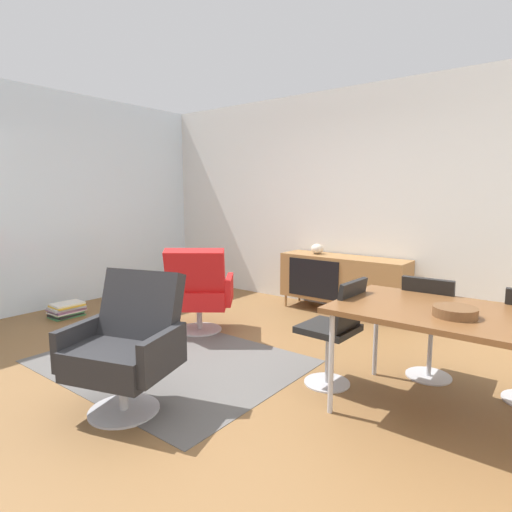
{
  "coord_description": "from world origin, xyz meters",
  "views": [
    {
      "loc": [
        2.27,
        -2.45,
        1.48
      ],
      "look_at": [
        -0.01,
        0.51,
        0.93
      ],
      "focal_mm": 29.56,
      "sensor_mm": 36.0,
      "label": 1
    }
  ],
  "objects_px": {
    "magazine_stack": "(67,310)",
    "side_table_round": "(157,298)",
    "lounge_chair_red": "(198,290)",
    "wooden_bowl_on_table": "(455,312)",
    "armchair_black_shell": "(128,343)",
    "dining_table": "(464,320)",
    "fruit_bowl": "(157,278)",
    "vase_cobalt": "(317,249)",
    "dining_chair_near_window": "(335,328)",
    "sideboard": "(343,279)",
    "dining_chair_back_left": "(430,323)"
  },
  "relations": [
    {
      "from": "dining_chair_near_window",
      "to": "armchair_black_shell",
      "type": "distance_m",
      "value": 1.53
    },
    {
      "from": "dining_table",
      "to": "lounge_chair_red",
      "type": "height_order",
      "value": "lounge_chair_red"
    },
    {
      "from": "magazine_stack",
      "to": "side_table_round",
      "type": "bearing_deg",
      "value": 20.85
    },
    {
      "from": "dining_table",
      "to": "fruit_bowl",
      "type": "xyz_separation_m",
      "value": [
        -3.18,
        0.14,
        -0.14
      ]
    },
    {
      "from": "magazine_stack",
      "to": "dining_chair_near_window",
      "type": "bearing_deg",
      "value": 4.94
    },
    {
      "from": "magazine_stack",
      "to": "wooden_bowl_on_table",
      "type": "bearing_deg",
      "value": 2.43
    },
    {
      "from": "dining_chair_near_window",
      "to": "magazine_stack",
      "type": "bearing_deg",
      "value": -175.06
    },
    {
      "from": "wooden_bowl_on_table",
      "to": "fruit_bowl",
      "type": "distance_m",
      "value": 3.16
    },
    {
      "from": "lounge_chair_red",
      "to": "magazine_stack",
      "type": "relative_size",
      "value": 2.38
    },
    {
      "from": "wooden_bowl_on_table",
      "to": "side_table_round",
      "type": "height_order",
      "value": "wooden_bowl_on_table"
    },
    {
      "from": "armchair_black_shell",
      "to": "fruit_bowl",
      "type": "relative_size",
      "value": 4.73
    },
    {
      "from": "vase_cobalt",
      "to": "fruit_bowl",
      "type": "xyz_separation_m",
      "value": [
        -1.04,
        -1.77,
        -0.23
      ]
    },
    {
      "from": "dining_chair_near_window",
      "to": "fruit_bowl",
      "type": "height_order",
      "value": "dining_chair_near_window"
    },
    {
      "from": "sideboard",
      "to": "dining_chair_back_left",
      "type": "relative_size",
      "value": 1.87
    },
    {
      "from": "wooden_bowl_on_table",
      "to": "fruit_bowl",
      "type": "relative_size",
      "value": 1.3
    },
    {
      "from": "dining_chair_near_window",
      "to": "lounge_chair_red",
      "type": "height_order",
      "value": "lounge_chair_red"
    },
    {
      "from": "sideboard",
      "to": "fruit_bowl",
      "type": "bearing_deg",
      "value": -128.68
    },
    {
      "from": "armchair_black_shell",
      "to": "vase_cobalt",
      "type": "bearing_deg",
      "value": 94.94
    },
    {
      "from": "vase_cobalt",
      "to": "dining_chair_back_left",
      "type": "bearing_deg",
      "value": -37.11
    },
    {
      "from": "dining_chair_back_left",
      "to": "lounge_chair_red",
      "type": "xyz_separation_m",
      "value": [
        -2.3,
        -0.29,
        -0.0
      ]
    },
    {
      "from": "dining_chair_back_left",
      "to": "magazine_stack",
      "type": "distance_m",
      "value": 4.11
    },
    {
      "from": "wooden_bowl_on_table",
      "to": "armchair_black_shell",
      "type": "relative_size",
      "value": 0.27
    },
    {
      "from": "sideboard",
      "to": "dining_chair_near_window",
      "type": "height_order",
      "value": "dining_chair_near_window"
    },
    {
      "from": "dining_table",
      "to": "vase_cobalt",
      "type": "bearing_deg",
      "value": 138.18
    },
    {
      "from": "sideboard",
      "to": "side_table_round",
      "type": "bearing_deg",
      "value": -128.7
    },
    {
      "from": "dining_chair_near_window",
      "to": "side_table_round",
      "type": "distance_m",
      "value": 2.3
    },
    {
      "from": "lounge_chair_red",
      "to": "dining_chair_back_left",
      "type": "bearing_deg",
      "value": 7.2
    },
    {
      "from": "vase_cobalt",
      "to": "magazine_stack",
      "type": "bearing_deg",
      "value": -134.99
    },
    {
      "from": "sideboard",
      "to": "magazine_stack",
      "type": "bearing_deg",
      "value": -139.47
    },
    {
      "from": "sideboard",
      "to": "lounge_chair_red",
      "type": "xyz_separation_m",
      "value": [
        -0.89,
        -1.64,
        0.03
      ]
    },
    {
      "from": "side_table_round",
      "to": "dining_table",
      "type": "bearing_deg",
      "value": -2.62
    },
    {
      "from": "dining_chair_back_left",
      "to": "magazine_stack",
      "type": "xyz_separation_m",
      "value": [
        -4.0,
        -0.86,
        -0.38
      ]
    },
    {
      "from": "sideboard",
      "to": "vase_cobalt",
      "type": "relative_size",
      "value": 9.89
    },
    {
      "from": "sideboard",
      "to": "armchair_black_shell",
      "type": "xyz_separation_m",
      "value": [
        -0.11,
        -3.09,
        0.03
      ]
    },
    {
      "from": "vase_cobalt",
      "to": "armchair_black_shell",
      "type": "relative_size",
      "value": 0.17
    },
    {
      "from": "dining_table",
      "to": "armchair_black_shell",
      "type": "distance_m",
      "value": 2.22
    },
    {
      "from": "armchair_black_shell",
      "to": "dining_chair_back_left",
      "type": "bearing_deg",
      "value": 48.75
    },
    {
      "from": "dining_chair_back_left",
      "to": "armchair_black_shell",
      "type": "height_order",
      "value": "armchair_black_shell"
    },
    {
      "from": "armchair_black_shell",
      "to": "fruit_bowl",
      "type": "distance_m",
      "value": 1.86
    },
    {
      "from": "vase_cobalt",
      "to": "dining_table",
      "type": "bearing_deg",
      "value": -41.82
    },
    {
      "from": "vase_cobalt",
      "to": "lounge_chair_red",
      "type": "distance_m",
      "value": 1.75
    },
    {
      "from": "magazine_stack",
      "to": "lounge_chair_red",
      "type": "bearing_deg",
      "value": 18.52
    },
    {
      "from": "dining_table",
      "to": "fruit_bowl",
      "type": "bearing_deg",
      "value": 177.4
    },
    {
      "from": "dining_chair_near_window",
      "to": "dining_chair_back_left",
      "type": "xyz_separation_m",
      "value": [
        0.54,
        0.56,
        0.0
      ]
    },
    {
      "from": "dining_table",
      "to": "dining_chair_near_window",
      "type": "height_order",
      "value": "dining_chair_near_window"
    },
    {
      "from": "vase_cobalt",
      "to": "sideboard",
      "type": "bearing_deg",
      "value": -0.29
    },
    {
      "from": "dining_chair_near_window",
      "to": "dining_table",
      "type": "bearing_deg",
      "value": 0.14
    },
    {
      "from": "wooden_bowl_on_table",
      "to": "lounge_chair_red",
      "type": "xyz_separation_m",
      "value": [
        -2.62,
        0.39,
        -0.3
      ]
    },
    {
      "from": "armchair_black_shell",
      "to": "dining_table",
      "type": "bearing_deg",
      "value": 32.17
    },
    {
      "from": "sideboard",
      "to": "lounge_chair_red",
      "type": "height_order",
      "value": "lounge_chair_red"
    }
  ]
}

